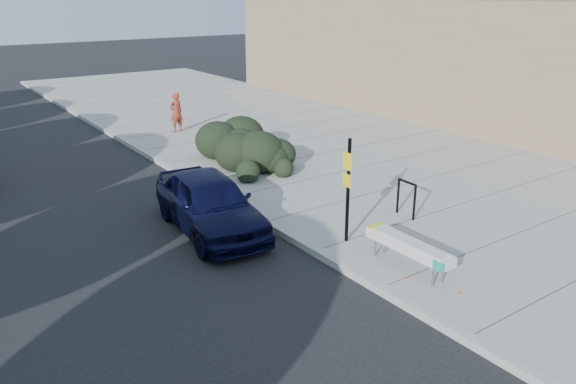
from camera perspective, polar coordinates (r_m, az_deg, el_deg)
name	(u,v)px	position (r m, az deg, el deg)	size (l,w,h in m)	color
ground	(318,256)	(12.35, 3.08, -6.50)	(120.00, 120.00, 0.00)	black
sidewalk_near	(356,159)	(19.30, 6.94, 3.37)	(11.20, 50.00, 0.15)	gray
curb_near	(210,190)	(16.22, -7.93, 0.19)	(0.22, 50.00, 0.17)	#9E9E99
building_near	(560,70)	(24.13, 25.88, 11.10)	(6.00, 36.00, 5.00)	#7F6C4C
bench	(408,246)	(11.51, 12.14, -5.41)	(0.45, 2.09, 0.63)	gray
bike_rack	(406,195)	(14.16, 11.94, -0.32)	(0.09, 0.64, 0.92)	black
sign_post	(348,184)	(12.25, 6.09, 0.82)	(0.08, 0.27, 2.38)	black
hedge	(244,139)	(18.37, -4.52, 5.36)	(2.06, 4.13, 1.55)	black
sedan_navy	(210,203)	(13.46, -7.93, -1.09)	(1.69, 4.19, 1.43)	black
pedestrian	(176,112)	(22.94, -11.30, 7.94)	(0.57, 0.37, 1.56)	maroon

